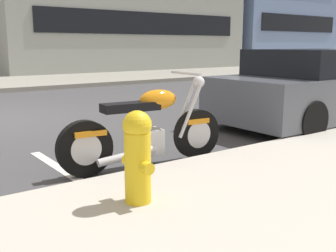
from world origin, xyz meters
The scene contains 5 objects.
sidewalk_far_curb centered at (12.00, 7.12, 0.07)m, with size 120.00×5.00×0.14m, color gray.
parking_stall_stripe centered at (0.00, -4.02, 0.00)m, with size 0.12×2.20×0.01m, color silver.
parked_motorcycle centered at (0.89, -4.33, 0.43)m, with size 2.12×0.62×1.11m.
parked_car_near_corner centered at (5.00, -3.88, 0.65)m, with size 4.36×1.90×1.36m.
fire_hydrant centered at (0.01, -5.52, 0.55)m, with size 0.24×0.36×0.77m.
Camera 1 is at (-1.69, -8.26, 1.43)m, focal length 43.43 mm.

